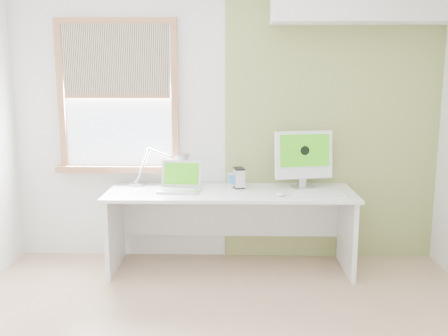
{
  "coord_description": "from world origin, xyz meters",
  "views": [
    {
      "loc": [
        0.07,
        -2.97,
        1.75
      ],
      "look_at": [
        0.0,
        1.05,
        1.0
      ],
      "focal_mm": 40.26,
      "sensor_mm": 36.0,
      "label": 1
    }
  ],
  "objects_px": {
    "laptop": "(180,183)",
    "external_drive": "(239,178)",
    "imac": "(304,156)",
    "desk_lamp": "(174,166)",
    "desk": "(231,210)"
  },
  "relations": [
    {
      "from": "imac",
      "to": "desk",
      "type": "bearing_deg",
      "value": -171.47
    },
    {
      "from": "desk_lamp",
      "to": "desk",
      "type": "bearing_deg",
      "value": -17.54
    },
    {
      "from": "external_drive",
      "to": "imac",
      "type": "bearing_deg",
      "value": 2.28
    },
    {
      "from": "laptop",
      "to": "external_drive",
      "type": "xyz_separation_m",
      "value": [
        0.53,
        0.1,
        0.03
      ]
    },
    {
      "from": "external_drive",
      "to": "desk",
      "type": "bearing_deg",
      "value": -134.76
    },
    {
      "from": "desk",
      "to": "imac",
      "type": "distance_m",
      "value": 0.83
    },
    {
      "from": "external_drive",
      "to": "laptop",
      "type": "bearing_deg",
      "value": -168.75
    },
    {
      "from": "desk_lamp",
      "to": "laptop",
      "type": "xyz_separation_m",
      "value": [
        0.08,
        -0.2,
        -0.12
      ]
    },
    {
      "from": "desk_lamp",
      "to": "imac",
      "type": "relative_size",
      "value": 1.19
    },
    {
      "from": "desk",
      "to": "laptop",
      "type": "xyz_separation_m",
      "value": [
        -0.45,
        -0.03,
        0.26
      ]
    },
    {
      "from": "desk_lamp",
      "to": "external_drive",
      "type": "bearing_deg",
      "value": -8.57
    },
    {
      "from": "desk",
      "to": "external_drive",
      "type": "relative_size",
      "value": 11.97
    },
    {
      "from": "external_drive",
      "to": "desk_lamp",
      "type": "bearing_deg",
      "value": 171.43
    },
    {
      "from": "imac",
      "to": "laptop",
      "type": "bearing_deg",
      "value": -173.44
    },
    {
      "from": "laptop",
      "to": "external_drive",
      "type": "bearing_deg",
      "value": 11.25
    }
  ]
}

